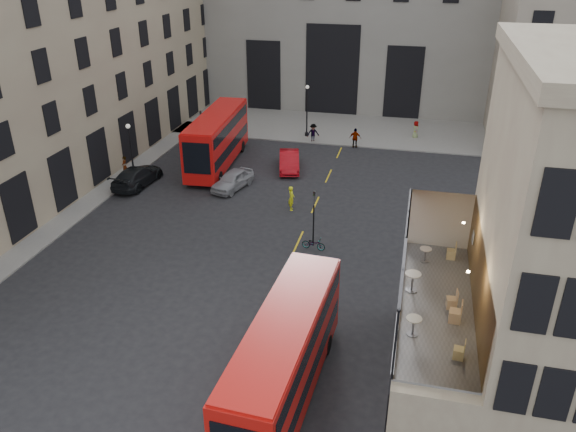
% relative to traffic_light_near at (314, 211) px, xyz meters
% --- Properties ---
extents(ground, '(140.00, 140.00, 0.00)m').
position_rel_traffic_light_near_xyz_m(ground, '(1.00, -12.00, -2.42)').
color(ground, black).
rests_on(ground, ground).
extents(host_building_main, '(7.26, 11.40, 15.10)m').
position_rel_traffic_light_near_xyz_m(host_building_main, '(10.95, -12.00, 5.36)').
color(host_building_main, tan).
rests_on(host_building_main, ground).
extents(host_frontage, '(3.00, 11.00, 4.50)m').
position_rel_traffic_light_near_xyz_m(host_frontage, '(7.50, -12.00, -0.17)').
color(host_frontage, tan).
rests_on(host_frontage, ground).
extents(cafe_floor, '(3.00, 10.00, 0.10)m').
position_rel_traffic_light_near_xyz_m(cafe_floor, '(7.50, -12.00, 2.12)').
color(cafe_floor, slate).
rests_on(cafe_floor, host_frontage).
extents(building_left, '(14.60, 50.60, 22.00)m').
position_rel_traffic_light_near_xyz_m(building_left, '(-25.96, 8.00, 8.96)').
color(building_left, tan).
rests_on(building_left, ground).
extents(gateway, '(35.00, 10.60, 18.00)m').
position_rel_traffic_light_near_xyz_m(gateway, '(-4.00, 35.99, 6.96)').
color(gateway, gray).
rests_on(gateway, ground).
extents(pavement_far, '(40.00, 12.00, 0.12)m').
position_rel_traffic_light_near_xyz_m(pavement_far, '(-5.00, 26.00, -2.36)').
color(pavement_far, slate).
rests_on(pavement_far, ground).
extents(pavement_left, '(8.00, 48.00, 0.12)m').
position_rel_traffic_light_near_xyz_m(pavement_left, '(-21.00, -0.00, -2.36)').
color(pavement_left, slate).
rests_on(pavement_left, ground).
extents(traffic_light_near, '(0.16, 0.20, 3.80)m').
position_rel_traffic_light_near_xyz_m(traffic_light_near, '(0.00, 0.00, 0.00)').
color(traffic_light_near, black).
rests_on(traffic_light_near, ground).
extents(traffic_light_far, '(0.16, 0.20, 3.80)m').
position_rel_traffic_light_near_xyz_m(traffic_light_far, '(-14.00, 16.00, 0.00)').
color(traffic_light_far, black).
rests_on(traffic_light_far, ground).
extents(street_lamp_a, '(0.36, 0.36, 5.33)m').
position_rel_traffic_light_near_xyz_m(street_lamp_a, '(-16.00, 6.00, -0.03)').
color(street_lamp_a, black).
rests_on(street_lamp_a, ground).
extents(street_lamp_b, '(0.36, 0.36, 5.33)m').
position_rel_traffic_light_near_xyz_m(street_lamp_b, '(-5.00, 22.00, -0.03)').
color(street_lamp_b, black).
rests_on(street_lamp_b, ground).
extents(bus_near, '(3.03, 10.91, 4.31)m').
position_rel_traffic_light_near_xyz_m(bus_near, '(1.50, -14.11, -0.01)').
color(bus_near, red).
rests_on(bus_near, ground).
extents(bus_far, '(3.47, 11.92, 4.70)m').
position_rel_traffic_light_near_xyz_m(bus_far, '(-11.05, 12.31, 0.21)').
color(bus_far, red).
rests_on(bus_far, ground).
extents(car_a, '(2.87, 4.72, 1.50)m').
position_rel_traffic_light_near_xyz_m(car_a, '(-8.13, 7.54, -1.67)').
color(car_a, gray).
rests_on(car_a, ground).
extents(car_b, '(2.80, 5.10, 1.59)m').
position_rel_traffic_light_near_xyz_m(car_b, '(-4.64, 12.71, -1.63)').
color(car_b, '#AA0A13').
rests_on(car_b, ground).
extents(car_c, '(2.63, 5.66, 1.60)m').
position_rel_traffic_light_near_xyz_m(car_c, '(-15.98, 6.41, -1.62)').
color(car_c, black).
rests_on(car_c, ground).
extents(bicycle, '(1.61, 0.72, 0.82)m').
position_rel_traffic_light_near_xyz_m(bicycle, '(0.18, -0.76, -2.02)').
color(bicycle, gray).
rests_on(bicycle, ground).
extents(cyclist, '(0.61, 0.78, 1.88)m').
position_rel_traffic_light_near_xyz_m(cyclist, '(-2.60, 4.76, -1.49)').
color(cyclist, yellow).
rests_on(cyclist, ground).
extents(pedestrian_a, '(0.99, 0.89, 1.67)m').
position_rel_traffic_light_near_xyz_m(pedestrian_a, '(-12.80, 13.84, -1.59)').
color(pedestrian_a, gray).
rests_on(pedestrian_a, ground).
extents(pedestrian_b, '(1.43, 1.18, 1.92)m').
position_rel_traffic_light_near_xyz_m(pedestrian_b, '(-4.01, 20.40, -1.46)').
color(pedestrian_b, gray).
rests_on(pedestrian_b, ground).
extents(pedestrian_c, '(1.15, 0.50, 1.95)m').
position_rel_traffic_light_near_xyz_m(pedestrian_c, '(0.26, 19.81, -1.45)').
color(pedestrian_c, gray).
rests_on(pedestrian_c, ground).
extents(pedestrian_d, '(0.72, 0.97, 1.80)m').
position_rel_traffic_light_near_xyz_m(pedestrian_d, '(5.86, 24.14, -1.53)').
color(pedestrian_d, gray).
rests_on(pedestrian_d, ground).
extents(pedestrian_e, '(0.49, 0.68, 1.73)m').
position_rel_traffic_light_near_xyz_m(pedestrian_e, '(-18.00, 8.08, -1.56)').
color(pedestrian_e, gray).
rests_on(pedestrian_e, ground).
extents(cafe_table_near, '(0.61, 0.61, 0.76)m').
position_rel_traffic_light_near_xyz_m(cafe_table_near, '(6.61, -14.36, 2.68)').
color(cafe_table_near, beige).
rests_on(cafe_table_near, cafe_floor).
extents(cafe_table_mid, '(0.69, 0.69, 0.86)m').
position_rel_traffic_light_near_xyz_m(cafe_table_mid, '(6.45, -11.31, 2.74)').
color(cafe_table_mid, beige).
rests_on(cafe_table_mid, cafe_floor).
extents(cafe_table_far, '(0.55, 0.55, 0.69)m').
position_rel_traffic_light_near_xyz_m(cafe_table_far, '(6.95, -8.67, 2.63)').
color(cafe_table_far, beige).
rests_on(cafe_table_far, cafe_floor).
extents(cafe_chair_a, '(0.42, 0.42, 0.77)m').
position_rel_traffic_light_near_xyz_m(cafe_chair_a, '(8.27, -15.34, 2.41)').
color(cafe_chair_a, '#D8C37C').
rests_on(cafe_chair_a, cafe_floor).
extents(cafe_chair_b, '(0.49, 0.49, 0.94)m').
position_rel_traffic_light_near_xyz_m(cafe_chair_b, '(8.20, -13.13, 2.46)').
color(cafe_chair_b, tan).
rests_on(cafe_chair_b, cafe_floor).
extents(cafe_chair_c, '(0.45, 0.45, 0.83)m').
position_rel_traffic_light_near_xyz_m(cafe_chair_c, '(8.10, -12.19, 2.43)').
color(cafe_chair_c, tan).
rests_on(cafe_chair_c, cafe_floor).
extents(cafe_chair_d, '(0.41, 0.41, 0.82)m').
position_rel_traffic_light_near_xyz_m(cafe_chair_d, '(8.16, -8.08, 2.42)').
color(cafe_chair_d, tan).
rests_on(cafe_chair_d, cafe_floor).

